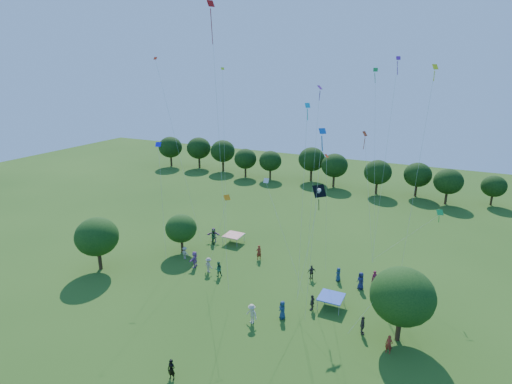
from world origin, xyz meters
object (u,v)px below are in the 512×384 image
object	(u,v)px
tent_red_stripe	(234,235)
pirate_kite	(319,193)
near_tree_east	(402,296)
tent_blue	(331,297)
man_in_black	(171,370)
red_high_kite	(215,70)
near_tree_west	(97,237)
near_tree_north	(181,228)

from	to	relation	value
tent_red_stripe	pirate_kite	distance (m)	17.30
near_tree_east	pirate_kite	xyz separation A→B (m)	(-8.36, 4.00, 6.31)
pirate_kite	tent_red_stripe	bearing A→B (deg)	151.89
tent_blue	pirate_kite	xyz separation A→B (m)	(-2.17, 1.74, 9.34)
man_in_black	red_high_kite	bearing A→B (deg)	101.60
tent_red_stripe	red_high_kite	distance (m)	22.17
man_in_black	near_tree_east	bearing A→B (deg)	34.84
pirate_kite	man_in_black	bearing A→B (deg)	-109.85
near_tree_east	tent_blue	xyz separation A→B (m)	(-6.19, 2.26, -3.03)
tent_red_stripe	near_tree_west	bearing A→B (deg)	-128.40
man_in_black	tent_blue	bearing A→B (deg)	55.91
near_tree_north	tent_blue	xyz separation A→B (m)	(19.29, -3.53, -2.06)
near_tree_north	pirate_kite	distance (m)	18.69
tent_blue	man_in_black	bearing A→B (deg)	-119.43
near_tree_west	man_in_black	bearing A→B (deg)	-29.94
near_tree_north	tent_red_stripe	distance (m)	6.94
near_tree_west	tent_blue	bearing A→B (deg)	8.87
near_tree_north	red_high_kite	bearing A→B (deg)	-26.29
near_tree_east	tent_blue	world-z (taller)	near_tree_east
near_tree_west	tent_red_stripe	distance (m)	16.18
near_tree_north	pirate_kite	world-z (taller)	pirate_kite
pirate_kite	tent_blue	bearing A→B (deg)	-38.66
man_in_black	near_tree_west	bearing A→B (deg)	145.41
tent_red_stripe	tent_blue	bearing A→B (deg)	-29.79
tent_red_stripe	tent_blue	distance (m)	17.30
tent_red_stripe	man_in_black	bearing A→B (deg)	-72.03
near_tree_north	red_high_kite	world-z (taller)	red_high_kite
near_tree_west	man_in_black	xyz separation A→B (m)	(17.15, -9.88, -3.08)
pirate_kite	near_tree_west	bearing A→B (deg)	-166.11
near_tree_west	near_tree_north	size ratio (longest dim) A/B	1.25
tent_red_stripe	red_high_kite	bearing A→B (deg)	-69.45
red_high_kite	near_tree_west	bearing A→B (deg)	-164.45
red_high_kite	man_in_black	bearing A→B (deg)	-73.75
near_tree_west	pirate_kite	xyz separation A→B (m)	(22.74, 5.62, 6.49)
near_tree_north	pirate_kite	xyz separation A→B (m)	(17.12, -1.79, 7.28)
near_tree_north	man_in_black	size ratio (longest dim) A/B	2.94
man_in_black	pirate_kite	bearing A→B (deg)	65.50
near_tree_east	man_in_black	world-z (taller)	near_tree_east
man_in_black	pirate_kite	size ratio (longest dim) A/B	0.17
near_tree_west	red_high_kite	size ratio (longest dim) A/B	0.23
red_high_kite	pirate_kite	bearing A→B (deg)	11.55
near_tree_east	tent_red_stripe	world-z (taller)	near_tree_east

